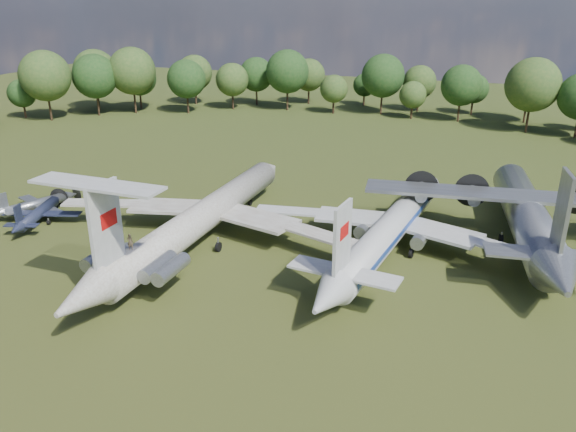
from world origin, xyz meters
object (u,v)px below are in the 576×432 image
at_px(il62_airliner, 203,222).
at_px(small_prop_west, 39,216).
at_px(an12_transport, 526,221).
at_px(small_prop_northwest, 37,206).
at_px(tu104_jet, 392,231).
at_px(person_on_il62, 130,242).

bearing_deg(il62_airliner, small_prop_west, -173.81).
height_order(an12_transport, small_prop_west, an12_transport).
xyz_separation_m(il62_airliner, an12_transport, (36.35, 13.22, 0.32)).
distance_m(il62_airliner, small_prop_northwest, 26.13).
xyz_separation_m(il62_airliner, small_prop_west, (-23.02, -2.37, -1.44)).
xyz_separation_m(small_prop_west, small_prop_northwest, (-3.06, 2.92, -0.08)).
height_order(tu104_jet, small_prop_west, tu104_jet).
distance_m(an12_transport, small_prop_northwest, 63.72).
xyz_separation_m(an12_transport, small_prop_northwest, (-62.42, -12.67, -1.84)).
height_order(tu104_jet, person_on_il62, person_on_il62).
height_order(il62_airliner, small_prop_west, il62_airliner).
height_order(an12_transport, small_prop_northwest, an12_transport).
relative_size(il62_airliner, an12_transport, 1.19).
xyz_separation_m(il62_airliner, person_on_il62, (-0.07, -14.08, 3.33)).
bearing_deg(small_prop_west, an12_transport, -3.20).
height_order(il62_airliner, person_on_il62, person_on_il62).
relative_size(an12_transport, small_prop_west, 2.95).
relative_size(small_prop_west, person_on_il62, 8.95).
distance_m(small_prop_west, small_prop_northwest, 4.23).
distance_m(il62_airliner, small_prop_west, 23.19).
bearing_deg(an12_transport, il62_airliner, -167.54).
bearing_deg(small_prop_northwest, an12_transport, 32.84).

